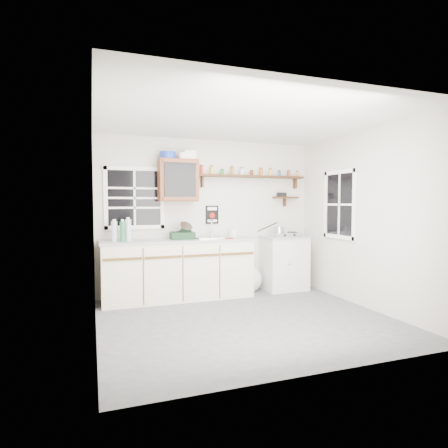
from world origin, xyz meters
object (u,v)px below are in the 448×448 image
at_px(upper_cabinet, 178,180).
at_px(dish_rack, 183,233).
at_px(hotplate, 286,234).
at_px(right_cabinet, 284,263).
at_px(spice_shelf, 251,176).
at_px(main_cabinet, 178,269).

distance_m(upper_cabinet, dish_rack, 0.83).
relative_size(upper_cabinet, hotplate, 1.26).
bearing_deg(right_cabinet, spice_shelf, 160.88).
relative_size(main_cabinet, dish_rack, 6.22).
relative_size(spice_shelf, dish_rack, 5.14).
height_order(spice_shelf, dish_rack, spice_shelf).
relative_size(right_cabinet, hotplate, 1.76).
relative_size(dish_rack, hotplate, 0.72).
bearing_deg(hotplate, dish_rack, 178.51).
distance_m(upper_cabinet, spice_shelf, 1.27).
xyz_separation_m(main_cabinet, spice_shelf, (1.29, 0.21, 1.47)).
relative_size(spice_shelf, hotplate, 3.70).
height_order(main_cabinet, dish_rack, dish_rack).
bearing_deg(hotplate, upper_cabinet, 174.66).
xyz_separation_m(main_cabinet, dish_rack, (0.08, 0.02, 0.55)).
xyz_separation_m(right_cabinet, upper_cabinet, (-1.80, 0.12, 1.37)).
distance_m(right_cabinet, upper_cabinet, 2.26).
distance_m(dish_rack, hotplate, 1.77).
relative_size(right_cabinet, upper_cabinet, 1.40).
height_order(right_cabinet, upper_cabinet, upper_cabinet).
relative_size(main_cabinet, hotplate, 4.47).
distance_m(main_cabinet, hotplate, 1.91).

